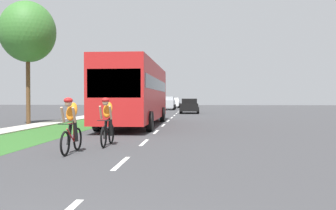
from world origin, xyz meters
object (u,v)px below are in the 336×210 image
Objects in this scene: cyclist_lead at (71,125)px; sedan_black at (189,106)px; bus_red at (136,91)px; cyclist_trailing at (107,121)px; suv_silver at (167,103)px; street_tree_near at (28,32)px; pickup_white at (173,103)px.

sedan_black is (3.03, 27.33, -0.04)m from cyclist_lead.
bus_red is at bearing 89.13° from cyclist_lead.
cyclist_trailing is 8.94m from bus_red.
sedan_black is (2.87, 16.86, -1.21)m from bus_red.
street_tree_near reaches higher than suv_silver.
cyclist_trailing is 0.34× the size of pickup_white.
sedan_black is at bearing 80.34° from bus_red.
cyclist_lead is 0.40× the size of sedan_black.
street_tree_near is at bearing -102.63° from suv_silver.
cyclist_trailing is 25.82m from sedan_black.
bus_red is 2.70× the size of sedan_black.
cyclist_lead is at bearing -111.37° from cyclist_trailing.
street_tree_near is at bearing -99.64° from pickup_white.
pickup_white reaches higher than cyclist_lead.
cyclist_lead is 10.54m from bus_red.
suv_silver is 28.79m from street_tree_near.
bus_red reaches higher than suv_silver.
bus_red is (0.16, 10.48, 1.17)m from cyclist_lead.
pickup_white is 38.82m from street_tree_near.
cyclist_lead is 0.24× the size of street_tree_near.
cyclist_trailing is at bearing -95.32° from sedan_black.
suv_silver reaches higher than pickup_white.
cyclist_trailing is at bearing -52.28° from street_tree_near.
pickup_white is at bearing 90.00° from bus_red.
cyclist_lead is 38.34m from suv_silver.
cyclist_trailing is at bearing -86.91° from bus_red.
bus_red is (-0.48, 8.85, 1.17)m from cyclist_trailing.
street_tree_near is (-6.45, 0.11, 3.47)m from bus_red.
street_tree_near is (-6.22, -27.75, 4.50)m from suv_silver.
cyclist_trailing is 0.15× the size of bus_red.
sedan_black is at bearing -74.23° from suv_silver.
cyclist_lead is 0.15× the size of bus_red.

